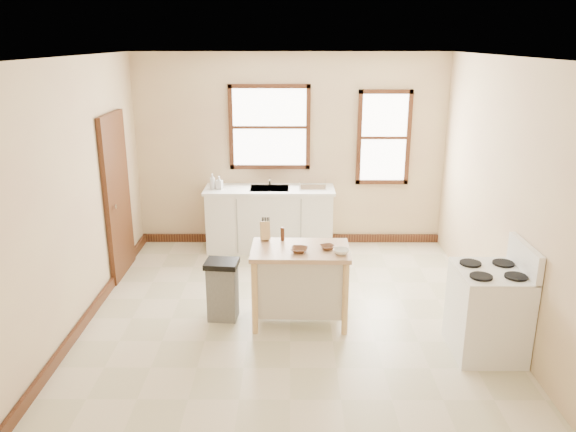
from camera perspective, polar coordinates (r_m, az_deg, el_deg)
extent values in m
plane|color=beige|center=(6.33, 0.22, -10.39)|extent=(5.00, 5.00, 0.00)
plane|color=white|center=(5.59, 0.25, 15.86)|extent=(5.00, 5.00, 0.00)
cube|color=beige|center=(8.24, 0.24, 6.61)|extent=(4.50, 0.04, 2.80)
cube|color=beige|center=(6.23, -20.96, 1.81)|extent=(0.04, 5.00, 2.80)
cube|color=beige|center=(6.22, 21.43, 1.75)|extent=(0.04, 5.00, 2.80)
cube|color=black|center=(7.48, -16.95, 1.96)|extent=(0.06, 0.90, 2.10)
cube|color=black|center=(8.57, 0.23, -2.26)|extent=(4.50, 0.04, 0.12)
cube|color=black|center=(6.68, -19.46, -9.31)|extent=(0.04, 5.00, 0.12)
cylinder|color=silver|center=(8.21, -1.86, 3.91)|extent=(0.03, 0.03, 0.22)
imported|color=#B2B2B2|center=(8.06, -7.68, 3.51)|extent=(0.09, 0.09, 0.22)
imported|color=#B2B2B2|center=(8.05, -7.00, 3.40)|extent=(0.10, 0.10, 0.19)
cylinder|color=#412111|center=(6.14, -0.56, -1.85)|extent=(0.05, 0.05, 0.15)
imported|color=brown|center=(5.84, 1.16, -3.46)|extent=(0.21, 0.21, 0.05)
imported|color=brown|center=(5.93, 4.03, -3.19)|extent=(0.20, 0.20, 0.04)
imported|color=white|center=(5.81, 5.43, -3.62)|extent=(0.17, 0.17, 0.05)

